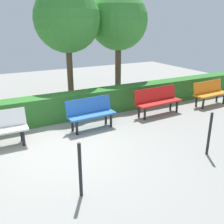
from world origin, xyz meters
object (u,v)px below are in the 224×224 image
(bench_blue, at_px, (91,112))
(tree_mid, at_px, (67,20))
(tree_near, at_px, (118,21))
(bench_red, at_px, (157,100))
(bench_orange, at_px, (210,92))

(bench_blue, relative_size, tree_mid, 0.33)
(tree_mid, bearing_deg, tree_near, -179.50)
(bench_red, bearing_deg, tree_near, -95.41)
(bench_orange, relative_size, tree_mid, 0.35)
(bench_red, relative_size, tree_mid, 0.40)
(bench_blue, bearing_deg, tree_near, -133.86)
(tree_near, height_order, tree_mid, tree_mid)
(bench_orange, height_order, bench_blue, same)
(bench_orange, bearing_deg, bench_red, -5.21)
(bench_red, relative_size, bench_blue, 1.21)
(bench_blue, bearing_deg, bench_orange, 176.86)
(bench_orange, distance_m, bench_red, 2.29)
(bench_orange, xyz_separation_m, tree_near, (2.14, -2.92, 2.42))
(bench_orange, height_order, tree_near, tree_near)
(bench_orange, distance_m, tree_mid, 5.69)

